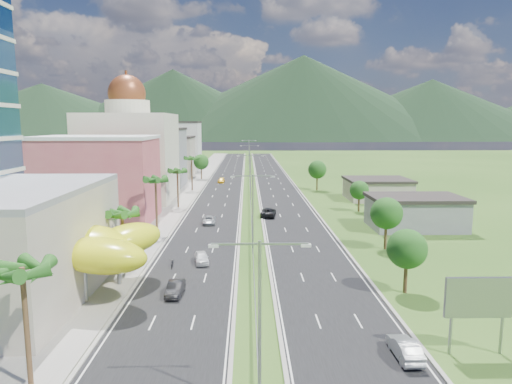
{
  "coord_description": "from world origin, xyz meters",
  "views": [
    {
      "loc": [
        -0.72,
        -51.01,
        17.82
      ],
      "look_at": [
        0.65,
        20.69,
        7.0
      ],
      "focal_mm": 32.0,
      "sensor_mm": 36.0,
      "label": 1
    }
  ],
  "objects": [
    {
      "name": "lime_canopy",
      "position": [
        -20.0,
        -4.0,
        4.99
      ],
      "size": [
        18.0,
        15.0,
        7.4
      ],
      "color": "yellow",
      "rests_on": "ground"
    },
    {
      "name": "palm_tree_b",
      "position": [
        -15.5,
        2.0,
        7.06
      ],
      "size": [
        3.6,
        3.6,
        8.1
      ],
      "color": "#47301C",
      "rests_on": "ground"
    },
    {
      "name": "car_yellow_far_left",
      "position": [
        -8.61,
        85.85,
        0.71
      ],
      "size": [
        2.07,
        4.72,
        1.35
      ],
      "primitive_type": "imported",
      "rotation": [
        0.0,
        0.0,
        -0.04
      ],
      "color": "gold",
      "rests_on": "road_left"
    },
    {
      "name": "leafy_tree_ra",
      "position": [
        16.0,
        -5.0,
        4.78
      ],
      "size": [
        4.2,
        4.2,
        6.9
      ],
      "color": "#47301C",
      "rests_on": "ground"
    },
    {
      "name": "streetlight_median_e",
      "position": [
        0.0,
        140.0,
        6.75
      ],
      "size": [
        6.04,
        0.25,
        11.0
      ],
      "color": "gray",
      "rests_on": "ground"
    },
    {
      "name": "leafy_tree_rb",
      "position": [
        19.0,
        12.0,
        5.18
      ],
      "size": [
        4.55,
        4.55,
        7.47
      ],
      "color": "#47301C",
      "rests_on": "ground"
    },
    {
      "name": "domed_building",
      "position": [
        -28.0,
        55.0,
        11.35
      ],
      "size": [
        20.0,
        20.0,
        28.7
      ],
      "color": "beige",
      "rests_on": "ground"
    },
    {
      "name": "palm_tree_e",
      "position": [
        -15.5,
        70.0,
        8.31
      ],
      "size": [
        3.6,
        3.6,
        9.4
      ],
      "color": "#47301C",
      "rests_on": "ground"
    },
    {
      "name": "median_guardrail",
      "position": [
        0.0,
        71.99,
        0.62
      ],
      "size": [
        0.1,
        216.06,
        0.76
      ],
      "color": "gray",
      "rests_on": "ground"
    },
    {
      "name": "midrise_beige",
      "position": [
        -27.0,
        102.0,
        6.5
      ],
      "size": [
        16.0,
        15.0,
        13.0
      ],
      "primitive_type": "cube",
      "color": "#A39586",
      "rests_on": "ground"
    },
    {
      "name": "leafy_tree_lfar",
      "position": [
        -15.5,
        95.0,
        5.58
      ],
      "size": [
        4.9,
        4.9,
        8.05
      ],
      "color": "#47301C",
      "rests_on": "ground"
    },
    {
      "name": "shed_near",
      "position": [
        28.0,
        25.0,
        2.5
      ],
      "size": [
        15.0,
        10.0,
        5.0
      ],
      "primitive_type": "cube",
      "color": "gray",
      "rests_on": "ground"
    },
    {
      "name": "car_silver_right",
      "position": [
        11.31,
        -18.54,
        0.8
      ],
      "size": [
        1.65,
        4.6,
        1.51
      ],
      "primitive_type": "imported",
      "rotation": [
        0.0,
        0.0,
        3.15
      ],
      "color": "#9EA2A5",
      "rests_on": "road_right"
    },
    {
      "name": "motorcycle",
      "position": [
        -10.12,
        4.14,
        0.72
      ],
      "size": [
        0.81,
        2.18,
        1.36
      ],
      "primitive_type": "imported",
      "rotation": [
        0.0,
        0.0,
        0.08
      ],
      "color": "black",
      "rests_on": "road_left"
    },
    {
      "name": "car_white_near_left",
      "position": [
        -6.64,
        5.72,
        0.76
      ],
      "size": [
        2.4,
        4.44,
        1.43
      ],
      "primitive_type": "imported",
      "rotation": [
        0.0,
        0.0,
        0.17
      ],
      "color": "white",
      "rests_on": "road_left"
    },
    {
      "name": "mountain_ridge",
      "position": [
        60.0,
        450.0,
        0.0
      ],
      "size": [
        860.0,
        140.0,
        90.0
      ],
      "primitive_type": null,
      "color": "black",
      "rests_on": "ground"
    },
    {
      "name": "ground",
      "position": [
        0.0,
        0.0,
        0.0
      ],
      "size": [
        500.0,
        500.0,
        0.0
      ],
      "primitive_type": "plane",
      "color": "#2D5119",
      "rests_on": "ground"
    },
    {
      "name": "car_silver_mid_left",
      "position": [
        -7.58,
        28.86,
        0.7
      ],
      "size": [
        2.4,
        4.86,
        1.33
      ],
      "primitive_type": "imported",
      "rotation": [
        0.0,
        0.0,
        0.04
      ],
      "color": "#9EA1A5",
      "rests_on": "road_left"
    },
    {
      "name": "streetlight_median_b",
      "position": [
        0.0,
        10.0,
        6.75
      ],
      "size": [
        6.04,
        0.25,
        11.0
      ],
      "color": "gray",
      "rests_on": "ground"
    },
    {
      "name": "car_dark_far_right",
      "position": [
        3.3,
        35.28,
        0.86
      ],
      "size": [
        3.41,
        6.16,
        1.63
      ],
      "primitive_type": "imported",
      "rotation": [
        0.0,
        0.0,
        3.02
      ],
      "color": "black",
      "rests_on": "road_right"
    },
    {
      "name": "streetlight_median_a",
      "position": [
        0.0,
        -25.0,
        6.75
      ],
      "size": [
        6.04,
        0.25,
        11.0
      ],
      "color": "gray",
      "rests_on": "ground"
    },
    {
      "name": "road_left",
      "position": [
        -7.5,
        90.0,
        0.02
      ],
      "size": [
        11.0,
        260.0,
        0.04
      ],
      "primitive_type": "cube",
      "color": "black",
      "rests_on": "ground"
    },
    {
      "name": "billboard",
      "position": [
        17.0,
        -18.0,
        4.42
      ],
      "size": [
        5.2,
        0.35,
        6.2
      ],
      "color": "gray",
      "rests_on": "ground"
    },
    {
      "name": "sidewalk_left",
      "position": [
        -17.0,
        90.0,
        0.06
      ],
      "size": [
        7.0,
        260.0,
        0.12
      ],
      "primitive_type": "cube",
      "color": "gray",
      "rests_on": "ground"
    },
    {
      "name": "car_dark_left",
      "position": [
        -8.31,
        -5.23,
        0.75
      ],
      "size": [
        1.65,
        4.36,
        1.42
      ],
      "primitive_type": "imported",
      "rotation": [
        0.0,
        0.0,
        -0.03
      ],
      "color": "black",
      "rests_on": "road_left"
    },
    {
      "name": "pink_shophouse",
      "position": [
        -28.0,
        32.0,
        7.5
      ],
      "size": [
        20.0,
        15.0,
        15.0
      ],
      "primitive_type": "cube",
      "color": "#BA4C57",
      "rests_on": "ground"
    },
    {
      "name": "streetlight_median_c",
      "position": [
        0.0,
        50.0,
        6.75
      ],
      "size": [
        6.04,
        0.25,
        11.0
      ],
      "color": "gray",
      "rests_on": "ground"
    },
    {
      "name": "leafy_tree_rc",
      "position": [
        22.0,
        40.0,
        4.37
      ],
      "size": [
        3.85,
        3.85,
        6.33
      ],
      "color": "#47301C",
      "rests_on": "ground"
    },
    {
      "name": "road_right",
      "position": [
        7.5,
        90.0,
        0.02
      ],
      "size": [
        11.0,
        260.0,
        0.04
      ],
      "primitive_type": "cube",
      "color": "black",
      "rests_on": "ground"
    },
    {
      "name": "shed_far",
      "position": [
        30.0,
        55.0,
        2.2
      ],
      "size": [
        14.0,
        12.0,
        4.4
      ],
      "primitive_type": "cube",
      "color": "#A39586",
      "rests_on": "ground"
    },
    {
      "name": "palm_tree_d",
      "position": [
        -15.5,
        45.0,
        7.54
      ],
      "size": [
        3.6,
        3.6,
        8.6
      ],
      "color": "#47301C",
      "rests_on": "ground"
    },
    {
      "name": "streetlight_median_d",
      "position": [
        0.0,
        95.0,
        6.75
      ],
      "size": [
        6.04,
        0.25,
        11.0
      ],
      "color": "gray",
      "rests_on": "ground"
    },
    {
      "name": "midrise_white",
      "position": [
        -27.0,
        125.0,
        9.0
      ],
      "size": [
        16.0,
        15.0,
        18.0
      ],
      "primitive_type": "cube",
      "color": "silver",
      "rests_on": "ground"
    },
    {
      "name": "palm_tree_a",
      "position": [
        -15.5,
        -22.0,
        8.02
      ],
      "size": [
        3.6,
        3.6,
        9.1
      ],
      "color": "#47301C",
      "rests_on": "ground"
    },
    {
      "name": "midrise_grey",
      "position": [
        -27.0,
        80.0,
        8.0
      ],
      "size": [
        16.0,
        15.0,
        16.0
      ],
      "primitive_type": "cube",
      "color": "gray",
      "rests_on": "ground"
    },
    {
      "name": "leafy_tree_rd",
      "position": [
        18.0,
        70.0,
        5.58
      ],
      "size": [
        4.9,
        4.9,
        8.05
      ],
      "color": "#47301C",
      "rests_on": "ground"
    },
    {
      "name": "palm_tree_c",
      "position": [
        -15.5,
        22.0,
        8.5
      ],
      "size": [
        3.6,
        3.6,
        9.6
      ],
      "color": "#47301C",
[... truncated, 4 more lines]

